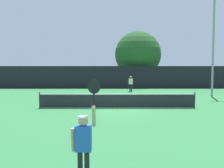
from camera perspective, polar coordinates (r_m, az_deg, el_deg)
The scene contains 11 objects.
ground_plane at distance 16.79m, azimuth 1.21°, elevation -5.48°, with size 120.00×120.00×0.00m, color #2D723D.
tennis_net at distance 16.71m, azimuth 1.21°, elevation -3.74°, with size 10.38×0.08×1.07m.
perimeter_fence at distance 31.78m, azimuth 0.44°, elevation 1.56°, with size 37.87×0.12×2.81m, color black.
player_serving at distance 6.02m, azimuth -6.39°, elevation -12.36°, with size 0.67×0.39×2.47m.
player_receiving at distance 27.41m, azimuth 4.26°, elevation 0.37°, with size 0.57×0.25×1.67m.
tennis_ball at distance 15.89m, azimuth 1.31°, elevation -5.89°, with size 0.07×0.07×0.07m, color #CCE033.
light_pole at distance 24.70m, azimuth 22.00°, elevation 9.35°, with size 1.18×0.28×9.22m.
large_tree at distance 35.60m, azimuth 5.90°, elevation 6.68°, with size 6.43×6.43×7.65m.
parked_car_near at distance 37.30m, azimuth -3.69°, elevation 0.96°, with size 2.43×4.41×1.69m.
parked_car_mid at distance 38.81m, azimuth 10.19°, elevation 1.02°, with size 1.94×4.22×1.69m.
parked_car_far at distance 39.09m, azimuth 14.83°, elevation 0.97°, with size 2.48×4.43×1.69m.
Camera 1 is at (-0.47, -16.55, 2.77)m, focal length 40.35 mm.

